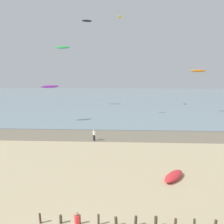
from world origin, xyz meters
TOP-DOWN VIEW (x-y plane):
  - wet_sand_strip at (0.00, 23.33)m, footprint 120.00×6.09m
  - sea at (0.00, 61.38)m, footprint 160.00×70.00m
  - groyne_near at (8.10, 2.68)m, footprint 22.89×0.35m
  - person_nearest_camera at (-1.46, 20.83)m, footprint 0.45×0.41m
  - person_mid_beach at (-0.24, 1.59)m, footprint 0.38×0.49m
  - grounded_kite at (7.68, 9.59)m, footprint 2.79×3.17m
  - kite_aloft_0 at (-12.22, 46.93)m, footprint 3.62×1.32m
  - kite_aloft_1 at (1.87, 44.95)m, footprint 0.88×2.55m
  - kite_aloft_2 at (-4.11, 33.96)m, footprint 2.08×1.38m
  - kite_aloft_4 at (18.92, 39.97)m, footprint 3.29×1.31m
  - kite_aloft_5 at (-10.84, 30.90)m, footprint 3.50×2.37m

SIDE VIEW (x-z plane):
  - wet_sand_strip at x=0.00m, z-range 0.00..0.01m
  - sea at x=0.00m, z-range 0.00..0.10m
  - grounded_kite at x=7.68m, z-range 0.00..0.63m
  - groyne_near at x=8.10m, z-range -0.05..0.79m
  - person_nearest_camera at x=-1.46m, z-range 0.06..1.77m
  - person_mid_beach at x=-0.24m, z-range 0.06..1.77m
  - kite_aloft_5 at x=-10.84m, z-range 6.67..7.29m
  - kite_aloft_4 at x=18.92m, z-range 9.25..9.99m
  - kite_aloft_0 at x=-12.22m, z-range 14.66..15.56m
  - kite_aloft_2 at x=-4.11m, z-range 18.71..19.19m
  - kite_aloft_1 at x=1.87m, z-range 21.45..21.86m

